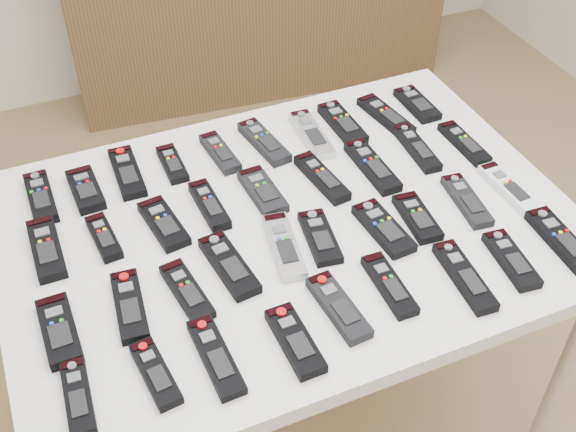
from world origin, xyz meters
name	(u,v)px	position (x,y,z in m)	size (l,w,h in m)	color
ground	(297,423)	(0.00, 0.00, 0.00)	(4.00, 4.00, 0.00)	olive
table	(288,241)	(-0.02, 0.03, 0.72)	(1.25, 0.88, 0.78)	white
sideboard	(257,0)	(0.58, 1.78, 0.41)	(1.66, 0.38, 0.83)	#48351C
remote_0	(41,198)	(-0.50, 0.31, 0.79)	(0.05, 0.17, 0.02)	black
remote_1	(86,190)	(-0.41, 0.30, 0.79)	(0.06, 0.15, 0.02)	black
remote_2	(127,172)	(-0.30, 0.33, 0.79)	(0.06, 0.19, 0.02)	black
remote_3	(172,164)	(-0.19, 0.32, 0.79)	(0.05, 0.14, 0.02)	black
remote_4	(220,153)	(-0.08, 0.31, 0.79)	(0.05, 0.16, 0.02)	black
remote_5	(264,142)	(0.04, 0.31, 0.79)	(0.05, 0.19, 0.02)	black
remote_6	(312,135)	(0.16, 0.29, 0.79)	(0.05, 0.19, 0.02)	#B7B7BC
remote_7	(342,123)	(0.25, 0.31, 0.79)	(0.06, 0.18, 0.02)	black
remote_8	(386,116)	(0.37, 0.29, 0.79)	(0.05, 0.19, 0.02)	black
remote_9	(417,104)	(0.48, 0.31, 0.79)	(0.06, 0.15, 0.02)	black
remote_10	(47,249)	(-0.52, 0.14, 0.79)	(0.06, 0.18, 0.02)	black
remote_11	(104,237)	(-0.40, 0.13, 0.79)	(0.04, 0.14, 0.02)	black
remote_12	(164,224)	(-0.27, 0.12, 0.79)	(0.06, 0.16, 0.02)	black
remote_13	(209,205)	(-0.16, 0.14, 0.79)	(0.04, 0.16, 0.02)	black
remote_14	(263,191)	(-0.03, 0.14, 0.79)	(0.06, 0.16, 0.02)	black
remote_15	(322,178)	(0.11, 0.13, 0.79)	(0.05, 0.18, 0.02)	black
remote_16	(372,166)	(0.24, 0.12, 0.79)	(0.05, 0.20, 0.02)	black
remote_17	(417,148)	(0.38, 0.14, 0.79)	(0.05, 0.18, 0.02)	black
remote_18	(464,143)	(0.50, 0.11, 0.79)	(0.05, 0.17, 0.02)	black
remote_19	(59,330)	(-0.53, -0.09, 0.79)	(0.06, 0.17, 0.02)	black
remote_20	(130,306)	(-0.40, -0.08, 0.79)	(0.05, 0.18, 0.02)	black
remote_21	(187,291)	(-0.28, -0.09, 0.79)	(0.05, 0.17, 0.02)	black
remote_22	(229,265)	(-0.18, -0.05, 0.79)	(0.06, 0.18, 0.02)	black
remote_23	(284,246)	(-0.06, -0.05, 0.79)	(0.05, 0.19, 0.02)	#B7B7BC
remote_24	(320,237)	(0.02, -0.05, 0.79)	(0.06, 0.16, 0.02)	black
remote_25	(384,228)	(0.16, -0.08, 0.79)	(0.06, 0.17, 0.02)	black
remote_26	(417,217)	(0.25, -0.08, 0.79)	(0.06, 0.15, 0.02)	black
remote_27	(467,201)	(0.38, -0.07, 0.79)	(0.05, 0.17, 0.02)	black
remote_28	(509,189)	(0.49, -0.08, 0.79)	(0.05, 0.18, 0.02)	silver
remote_29	(78,397)	(-0.53, -0.25, 0.79)	(0.04, 0.16, 0.02)	black
remote_30	(156,373)	(-0.39, -0.25, 0.79)	(0.04, 0.15, 0.02)	black
remote_31	(216,357)	(-0.28, -0.26, 0.79)	(0.05, 0.19, 0.02)	black
remote_32	(295,341)	(-0.14, -0.28, 0.79)	(0.06, 0.16, 0.02)	black
remote_33	(339,307)	(-0.03, -0.24, 0.79)	(0.05, 0.18, 0.02)	black
remote_34	(389,285)	(0.09, -0.23, 0.79)	(0.05, 0.17, 0.02)	black
remote_35	(465,276)	(0.24, -0.27, 0.79)	(0.05, 0.19, 0.02)	black
remote_36	(511,260)	(0.36, -0.27, 0.79)	(0.05, 0.16, 0.02)	black
remote_37	(562,240)	(0.49, -0.26, 0.79)	(0.05, 0.19, 0.02)	black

